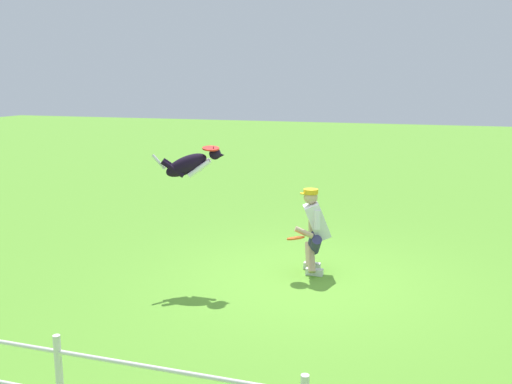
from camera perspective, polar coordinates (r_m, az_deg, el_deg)
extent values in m
plane|color=#5FA030|center=(8.37, 4.48, -8.98)|extent=(60.00, 60.00, 0.00)
cube|color=silver|center=(8.89, 5.68, -7.42)|extent=(0.26, 0.10, 0.10)
cylinder|color=tan|center=(8.83, 5.38, -6.26)|extent=(0.20, 0.33, 0.37)
cylinder|color=navy|center=(8.75, 5.82, -4.89)|extent=(0.27, 0.43, 0.37)
cube|color=silver|center=(8.63, 5.91, -8.02)|extent=(0.26, 0.10, 0.10)
cylinder|color=tan|center=(8.56, 5.60, -6.83)|extent=(0.20, 0.33, 0.37)
cylinder|color=navy|center=(8.52, 6.02, -5.34)|extent=(0.27, 0.43, 0.37)
cube|color=silver|center=(8.55, 6.17, -2.89)|extent=(0.49, 0.45, 0.58)
cylinder|color=silver|center=(8.72, 5.87, -2.19)|extent=(0.13, 0.16, 0.29)
cylinder|color=silver|center=(8.34, 6.22, -2.83)|extent=(0.13, 0.16, 0.29)
cylinder|color=tan|center=(8.34, 4.84, -4.08)|extent=(0.30, 0.17, 0.19)
cylinder|color=tan|center=(8.78, 5.58, -3.18)|extent=(0.12, 0.16, 0.27)
sphere|color=tan|center=(8.45, 5.55, -0.54)|extent=(0.21, 0.21, 0.21)
cylinder|color=gold|center=(8.43, 5.56, 0.06)|extent=(0.22, 0.22, 0.07)
cylinder|color=gold|center=(8.43, 4.88, -0.14)|extent=(0.12, 0.12, 0.02)
ellipsoid|color=black|center=(8.13, -7.05, 2.70)|extent=(0.72, 0.47, 0.48)
ellipsoid|color=white|center=(8.12, -5.84, 2.54)|extent=(0.13, 0.18, 0.15)
sphere|color=black|center=(8.09, -4.16, 3.88)|extent=(0.17, 0.17, 0.17)
cone|color=black|center=(8.09, -3.52, 3.74)|extent=(0.12, 0.12, 0.09)
cone|color=black|center=(8.02, -4.32, 4.36)|extent=(0.06, 0.06, 0.07)
cone|color=black|center=(8.13, -4.30, 4.45)|extent=(0.06, 0.06, 0.07)
cylinder|color=white|center=(8.05, -5.75, 2.37)|extent=(0.34, 0.18, 0.27)
cylinder|color=white|center=(8.20, -5.70, 2.54)|extent=(0.34, 0.18, 0.27)
cylinder|color=black|center=(8.08, -8.41, 2.34)|extent=(0.34, 0.18, 0.27)
cylinder|color=black|center=(8.23, -8.31, 2.51)|extent=(0.34, 0.18, 0.27)
cylinder|color=white|center=(8.16, -9.81, 3.01)|extent=(0.20, 0.11, 0.23)
cylinder|color=red|center=(8.06, -4.59, 4.41)|extent=(0.33, 0.33, 0.06)
cylinder|color=#E25317|center=(8.33, 4.02, -4.66)|extent=(0.31, 0.31, 0.10)
cylinder|color=white|center=(4.43, -8.45, -17.44)|extent=(14.04, 0.04, 0.04)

